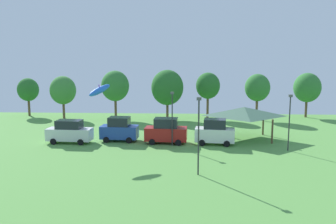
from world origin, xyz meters
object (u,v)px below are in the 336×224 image
(parked_car_rightmost_in_row, at_px, (215,132))
(parked_car_third_from_left, at_px, (166,131))
(park_pavilion, at_px, (244,112))
(treeline_tree_4, at_px, (208,86))
(light_post_0, at_px, (199,131))
(treeline_tree_3, at_px, (167,88))
(light_post_2, at_px, (289,119))
(treeline_tree_1, at_px, (63,90))
(treeline_tree_6, at_px, (307,88))
(treeline_tree_0, at_px, (28,90))
(parked_car_leftmost, at_px, (70,132))
(light_post_1, at_px, (172,115))
(kite_flying_3, at_px, (100,90))
(parked_car_second_from_left, at_px, (119,129))
(treeline_tree_5, at_px, (257,88))
(treeline_tree_2, at_px, (115,86))

(parked_car_rightmost_in_row, bearing_deg, parked_car_third_from_left, -175.83)
(park_pavilion, relative_size, treeline_tree_4, 0.98)
(light_post_0, bearing_deg, park_pavilion, 66.58)
(treeline_tree_3, bearing_deg, parked_car_third_from_left, -87.72)
(parked_car_rightmost_in_row, bearing_deg, light_post_2, -11.50)
(treeline_tree_1, bearing_deg, treeline_tree_6, 4.31)
(park_pavilion, height_order, treeline_tree_1, treeline_tree_1)
(light_post_2, height_order, treeline_tree_0, treeline_tree_0)
(parked_car_leftmost, height_order, light_post_1, light_post_1)
(light_post_2, relative_size, treeline_tree_4, 0.80)
(treeline_tree_3, relative_size, treeline_tree_4, 1.06)
(parked_car_leftmost, bearing_deg, treeline_tree_1, 113.88)
(kite_flying_3, height_order, treeline_tree_1, kite_flying_3)
(parked_car_second_from_left, height_order, treeline_tree_1, treeline_tree_1)
(light_post_2, relative_size, treeline_tree_5, 0.82)
(treeline_tree_5, bearing_deg, treeline_tree_6, 17.54)
(parked_car_rightmost_in_row, bearing_deg, parked_car_second_from_left, -178.96)
(park_pavilion, relative_size, treeline_tree_6, 1.00)
(light_post_0, xyz_separation_m, treeline_tree_2, (-11.37, 25.46, 1.50))
(parked_car_second_from_left, height_order, parked_car_third_from_left, parked_car_third_from_left)
(parked_car_second_from_left, distance_m, light_post_1, 6.40)
(parked_car_leftmost, bearing_deg, parked_car_rightmost_in_row, 3.42)
(parked_car_leftmost, distance_m, treeline_tree_0, 21.94)
(parked_car_leftmost, distance_m, light_post_0, 16.74)
(treeline_tree_2, bearing_deg, kite_flying_3, -82.93)
(treeline_tree_1, distance_m, treeline_tree_3, 15.65)
(park_pavilion, xyz_separation_m, treeline_tree_6, (11.99, 15.49, 1.47))
(kite_flying_3, relative_size, treeline_tree_5, 0.39)
(treeline_tree_2, bearing_deg, treeline_tree_6, 5.67)
(light_post_1, distance_m, treeline_tree_6, 27.62)
(treeline_tree_1, xyz_separation_m, treeline_tree_2, (7.91, -0.10, 0.67))
(parked_car_third_from_left, relative_size, treeline_tree_5, 0.67)
(parked_car_third_from_left, xyz_separation_m, treeline_tree_3, (-0.61, 15.33, 3.41))
(treeline_tree_2, bearing_deg, treeline_tree_5, 0.93)
(light_post_1, height_order, treeline_tree_4, treeline_tree_4)
(treeline_tree_0, distance_m, treeline_tree_5, 35.23)
(treeline_tree_4, distance_m, treeline_tree_5, 7.21)
(parked_car_leftmost, bearing_deg, light_post_0, -33.75)
(parked_car_leftmost, height_order, treeline_tree_1, treeline_tree_1)
(park_pavilion, height_order, treeline_tree_3, treeline_tree_3)
(treeline_tree_3, bearing_deg, kite_flying_3, -105.00)
(light_post_2, xyz_separation_m, treeline_tree_6, (8.50, 20.60, 1.41))
(parked_car_leftmost, relative_size, treeline_tree_1, 0.76)
(light_post_2, relative_size, treeline_tree_1, 0.86)
(parked_car_rightmost_in_row, bearing_deg, treeline_tree_6, 56.62)
(light_post_1, distance_m, treeline_tree_3, 16.50)
(parked_car_second_from_left, height_order, treeline_tree_4, treeline_tree_4)
(kite_flying_3, relative_size, parked_car_second_from_left, 0.64)
(treeline_tree_4, height_order, treeline_tree_6, treeline_tree_4)
(parked_car_second_from_left, xyz_separation_m, light_post_1, (5.82, -1.85, 1.90))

